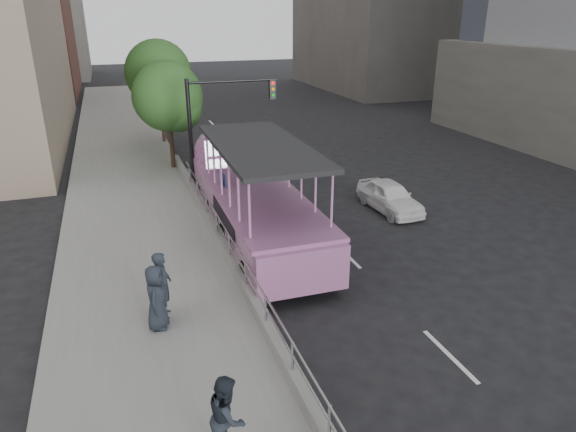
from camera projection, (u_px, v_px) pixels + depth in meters
name	position (u px, v px, depth m)	size (l,w,h in m)	color
ground	(375.00, 320.00, 14.11)	(160.00, 160.00, 0.00)	black
sidewalk	(135.00, 214.00, 21.09)	(5.50, 80.00, 0.30)	#999994
kerb_wall	(246.00, 289.00, 14.74)	(0.24, 30.00, 0.36)	gray
guardrail	(245.00, 268.00, 14.49)	(0.07, 22.00, 0.71)	#AFAFB4
duck_boat	(251.00, 197.00, 19.33)	(2.99, 11.46, 3.80)	black
car	(390.00, 196.00, 21.68)	(1.50, 3.72, 1.27)	white
pedestrian_near	(163.00, 285.00, 13.46)	(0.68, 0.45, 1.87)	#232A34
pedestrian_mid	(227.00, 417.00, 9.17)	(0.84, 0.65, 1.73)	#232A34
pedestrian_far	(156.00, 297.00, 12.97)	(0.85, 0.56, 1.75)	#232A34
parking_sign	(224.00, 196.00, 19.01)	(0.08, 0.55, 2.42)	black
traffic_signal	(216.00, 116.00, 23.27)	(4.20, 0.32, 5.20)	black
street_tree_near	(170.00, 99.00, 25.67)	(3.52, 3.52, 5.72)	#382919
street_tree_far	(160.00, 76.00, 30.82)	(3.97, 3.97, 6.45)	#382919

